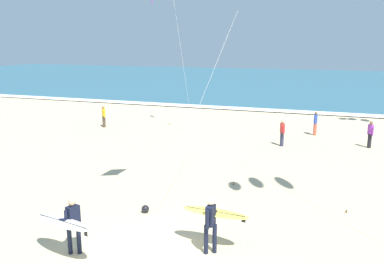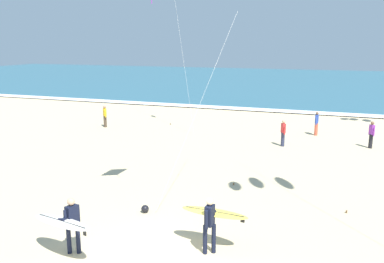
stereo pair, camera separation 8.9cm
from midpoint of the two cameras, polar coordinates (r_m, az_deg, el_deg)
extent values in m
cube|color=#2D6075|center=(65.74, 16.27, 6.89)|extent=(160.00, 60.00, 0.08)
cube|color=white|center=(36.36, 13.03, 2.92)|extent=(160.00, 1.72, 0.01)
cylinder|color=black|center=(11.86, 2.12, -15.29)|extent=(0.13, 0.13, 0.88)
cylinder|color=black|center=(11.93, 3.37, -15.14)|extent=(0.13, 0.13, 0.88)
cube|color=black|center=(11.57, 2.79, -11.97)|extent=(0.23, 0.36, 0.60)
cube|color=white|center=(11.59, 2.30, -11.71)|extent=(0.03, 0.20, 0.32)
sphere|color=beige|center=(11.40, 2.81, -10.05)|extent=(0.21, 0.21, 0.21)
cylinder|color=black|center=(11.39, 2.34, -12.60)|extent=(0.09, 0.09, 0.56)
cylinder|color=black|center=(11.72, 3.22, -11.05)|extent=(0.09, 0.09, 0.26)
cylinder|color=black|center=(11.87, 3.10, -11.42)|extent=(0.26, 0.10, 0.14)
ellipsoid|color=#EFD14C|center=(11.90, 3.45, -11.57)|extent=(2.11, 0.74, 0.09)
cube|color=#333333|center=(11.88, 3.45, -11.41)|extent=(1.82, 0.18, 0.02)
cube|color=#262628|center=(11.67, 7.51, -12.54)|extent=(0.12, 0.02, 0.14)
cylinder|color=black|center=(12.39, -17.10, -14.61)|extent=(0.13, 0.13, 0.88)
cylinder|color=black|center=(12.32, -15.86, -14.67)|extent=(0.13, 0.13, 0.88)
cube|color=black|center=(12.04, -16.70, -11.50)|extent=(0.28, 0.38, 0.60)
cube|color=red|center=(12.10, -17.04, -11.19)|extent=(0.06, 0.20, 0.32)
sphere|color=tan|center=(11.88, -16.83, -9.65)|extent=(0.21, 0.21, 0.21)
cylinder|color=black|center=(11.87, -17.61, -11.34)|extent=(0.09, 0.09, 0.26)
cylinder|color=black|center=(11.92, -18.10, -11.96)|extent=(0.26, 0.14, 0.14)
cylinder|color=black|center=(12.19, -15.84, -11.35)|extent=(0.09, 0.09, 0.56)
ellipsoid|color=white|center=(11.87, -18.06, -12.28)|extent=(2.33, 1.11, 0.19)
cube|color=#333333|center=(11.85, -18.07, -12.12)|extent=(1.93, 0.52, 0.11)
cube|color=#262628|center=(11.22, -14.97, -13.97)|extent=(0.12, 0.04, 0.14)
cylinder|color=silver|center=(14.91, 1.15, 3.62)|extent=(1.92, 3.82, 7.13)
cylinder|color=brown|center=(17.34, 6.16, -7.51)|extent=(0.06, 0.06, 0.10)
cylinder|color=silver|center=(27.60, -1.50, 12.67)|extent=(2.74, 2.40, 11.86)
cylinder|color=brown|center=(29.81, -3.04, 1.08)|extent=(0.06, 0.06, 0.10)
cylinder|color=brown|center=(15.61, 21.51, -10.69)|extent=(0.06, 0.06, 0.10)
cylinder|color=#4C3D2D|center=(29.52, -12.31, 1.42)|extent=(0.22, 0.22, 0.84)
cube|color=gold|center=(29.40, -12.37, 2.74)|extent=(0.35, 0.35, 0.54)
sphere|color=#A87A59|center=(29.33, -12.40, 3.47)|extent=(0.20, 0.20, 0.20)
cylinder|color=gold|center=(29.21, -12.26, 2.48)|extent=(0.08, 0.08, 0.50)
cylinder|color=gold|center=(29.61, -12.45, 2.61)|extent=(0.08, 0.08, 0.50)
cylinder|color=#D8593F|center=(27.52, 17.52, 0.32)|extent=(0.22, 0.22, 0.84)
cube|color=#3351B7|center=(27.38, 17.62, 1.73)|extent=(0.22, 0.34, 0.54)
sphere|color=brown|center=(27.32, 17.67, 2.51)|extent=(0.20, 0.20, 0.20)
cylinder|color=#3351B7|center=(27.61, 17.68, 1.60)|extent=(0.08, 0.08, 0.50)
cylinder|color=#3351B7|center=(27.20, 17.52, 1.45)|extent=(0.08, 0.08, 0.50)
cylinder|color=#2D334C|center=(24.10, 13.04, -1.10)|extent=(0.22, 0.22, 0.84)
cube|color=red|center=(23.95, 13.12, 0.50)|extent=(0.32, 0.37, 0.54)
sphere|color=tan|center=(23.87, 13.16, 1.39)|extent=(0.20, 0.20, 0.20)
cylinder|color=red|center=(24.16, 12.91, 0.37)|extent=(0.08, 0.08, 0.50)
cylinder|color=red|center=(23.78, 13.30, 0.16)|extent=(0.08, 0.08, 0.50)
cylinder|color=black|center=(25.31, 24.42, -1.27)|extent=(0.22, 0.22, 0.84)
cube|color=purple|center=(25.17, 24.56, 0.26)|extent=(0.32, 0.37, 0.54)
sphere|color=brown|center=(25.10, 24.64, 1.10)|extent=(0.20, 0.20, 0.20)
cylinder|color=purple|center=(25.36, 24.28, 0.14)|extent=(0.08, 0.08, 0.50)
cylinder|color=purple|center=(25.02, 24.81, -0.07)|extent=(0.08, 0.08, 0.50)
sphere|color=black|center=(14.66, -6.60, -11.00)|extent=(0.28, 0.28, 0.28)
camera|label=1|loc=(0.04, -89.84, 0.04)|focal=37.05mm
camera|label=2|loc=(0.04, 90.16, -0.04)|focal=37.05mm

